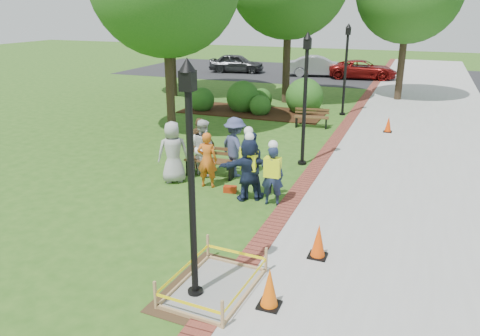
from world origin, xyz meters
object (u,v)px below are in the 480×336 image
at_px(hivis_worker_b, 272,173).
at_px(hivis_worker_c, 248,163).
at_px(bench_near, 211,167).
at_px(hivis_worker_a, 249,167).
at_px(lamp_near, 191,167).
at_px(wet_concrete_pad, 214,279).
at_px(cone_front, 269,289).

distance_m(hivis_worker_b, hivis_worker_c, 0.80).
xyz_separation_m(bench_near, hivis_worker_a, (1.75, -1.36, 0.66)).
height_order(bench_near, hivis_worker_a, hivis_worker_a).
xyz_separation_m(hivis_worker_a, hivis_worker_c, (-0.08, 0.16, 0.05)).
bearing_deg(lamp_near, hivis_worker_b, 89.25).
distance_m(wet_concrete_pad, hivis_worker_c, 4.59).
bearing_deg(cone_front, lamp_near, -174.56).
xyz_separation_m(wet_concrete_pad, hivis_worker_c, (-0.96, 4.42, 0.75)).
distance_m(bench_near, cone_front, 6.87).
bearing_deg(bench_near, hivis_worker_c, -35.81).
height_order(hivis_worker_a, hivis_worker_c, hivis_worker_c).
bearing_deg(hivis_worker_b, hivis_worker_a, 172.96).
height_order(cone_front, hivis_worker_b, hivis_worker_b).
xyz_separation_m(hivis_worker_b, hivis_worker_c, (-0.76, 0.24, 0.10)).
height_order(wet_concrete_pad, hivis_worker_c, hivis_worker_c).
bearing_deg(bench_near, hivis_worker_b, -30.74).
distance_m(lamp_near, hivis_worker_a, 4.83).
bearing_deg(wet_concrete_pad, lamp_near, -134.20).
height_order(bench_near, cone_front, bench_near).
relative_size(wet_concrete_pad, hivis_worker_c, 1.20).
relative_size(hivis_worker_a, hivis_worker_c, 0.94).
xyz_separation_m(bench_near, lamp_near, (2.36, -5.89, 2.20)).
relative_size(bench_near, cone_front, 2.13).
bearing_deg(hivis_worker_a, bench_near, 142.15).
distance_m(wet_concrete_pad, cone_front, 1.13).
height_order(cone_front, hivis_worker_c, hivis_worker_c).
distance_m(hivis_worker_a, hivis_worker_c, 0.18).
xyz_separation_m(cone_front, hivis_worker_b, (-1.32, 4.32, 0.51)).
height_order(lamp_near, hivis_worker_a, lamp_near).
relative_size(cone_front, hivis_worker_b, 0.44).
distance_m(cone_front, hivis_worker_c, 5.05).
height_order(hivis_worker_a, hivis_worker_b, hivis_worker_a).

